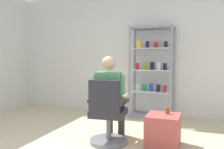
# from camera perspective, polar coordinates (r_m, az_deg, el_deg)

# --- Properties ---
(back_wall) EXTENTS (6.00, 0.10, 2.70)m
(back_wall) POSITION_cam_1_polar(r_m,az_deg,el_deg) (5.52, 5.85, 4.96)
(back_wall) COLOR silver
(back_wall) RESTS_ON ground
(display_cabinet_main) EXTENTS (0.90, 0.45, 1.90)m
(display_cabinet_main) POSITION_cam_1_polar(r_m,az_deg,el_deg) (5.21, 9.41, 0.69)
(display_cabinet_main) COLOR gray
(display_cabinet_main) RESTS_ON ground
(office_chair) EXTENTS (0.58, 0.56, 0.96)m
(office_chair) POSITION_cam_1_polar(r_m,az_deg,el_deg) (3.59, -1.05, -10.13)
(office_chair) COLOR slate
(office_chair) RESTS_ON ground
(seated_shopkeeper) EXTENTS (0.51, 0.59, 1.29)m
(seated_shopkeeper) POSITION_cam_1_polar(r_m,az_deg,el_deg) (3.68, -0.33, -4.71)
(seated_shopkeeper) COLOR #3F382D
(seated_shopkeeper) RESTS_ON ground
(storage_crate) EXTENTS (0.47, 0.47, 0.45)m
(storage_crate) POSITION_cam_1_polar(r_m,az_deg,el_deg) (3.67, 11.88, -12.64)
(storage_crate) COLOR #B24C47
(storage_crate) RESTS_ON ground
(tea_glass) EXTENTS (0.06, 0.06, 0.09)m
(tea_glass) POSITION_cam_1_polar(r_m,az_deg,el_deg) (3.67, 12.87, -8.27)
(tea_glass) COLOR brown
(tea_glass) RESTS_ON storage_crate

